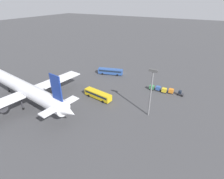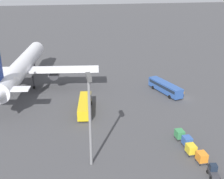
# 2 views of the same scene
# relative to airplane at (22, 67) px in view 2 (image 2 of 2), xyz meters

# --- Properties ---
(ground_plane) EXTENTS (600.00, 600.00, 0.00)m
(ground_plane) POSITION_rel_airplane_xyz_m (-17.53, -44.62, -6.47)
(ground_plane) COLOR #424244
(airplane) EXTENTS (53.36, 46.24, 17.23)m
(airplane) POSITION_rel_airplane_xyz_m (0.00, 0.00, 0.00)
(airplane) COLOR silver
(airplane) RESTS_ON ground
(shuttle_bus_near) EXTENTS (13.23, 6.18, 3.10)m
(shuttle_bus_near) POSITION_rel_airplane_xyz_m (-12.90, -40.67, -4.61)
(shuttle_bus_near) COLOR #2D5199
(shuttle_bus_near) RESTS_ON ground
(shuttle_bus_far) EXTENTS (12.57, 4.75, 3.00)m
(shuttle_bus_far) POSITION_rel_airplane_xyz_m (-20.68, -16.46, -4.66)
(shuttle_bus_far) COLOR gold
(shuttle_bus_far) RESTS_ON ground
(baggage_tug) EXTENTS (2.60, 2.02, 2.10)m
(baggage_tug) POSITION_rel_airplane_xyz_m (-49.53, -35.08, -5.53)
(baggage_tug) COLOR #333338
(baggage_tug) RESTS_ON ground
(worker_person) EXTENTS (0.38, 0.38, 1.74)m
(worker_person) POSITION_rel_airplane_xyz_m (-16.74, -44.70, -5.60)
(worker_person) COLOR #1E1E2D
(worker_person) RESTS_ON ground
(cargo_cart_orange) EXTENTS (2.01, 1.70, 2.06)m
(cargo_cart_orange) POSITION_rel_airplane_xyz_m (-45.70, -34.93, -5.28)
(cargo_cart_orange) COLOR #38383D
(cargo_cart_orange) RESTS_ON ground
(cargo_cart_yellow) EXTENTS (2.01, 1.70, 2.06)m
(cargo_cart_yellow) POSITION_rel_airplane_xyz_m (-42.94, -34.18, -5.28)
(cargo_cart_yellow) COLOR #38383D
(cargo_cart_yellow) RESTS_ON ground
(cargo_cart_blue) EXTENTS (2.01, 1.70, 2.06)m
(cargo_cart_blue) POSITION_rel_airplane_xyz_m (-40.18, -34.71, -5.28)
(cargo_cart_blue) COLOR #38383D
(cargo_cart_blue) RESTS_ON ground
(cargo_cart_green) EXTENTS (2.01, 1.70, 2.06)m
(cargo_cart_green) POSITION_rel_airplane_xyz_m (-37.42, -34.32, -5.28)
(cargo_cart_green) COLOR #38383D
(cargo_cart_green) RESTS_ON ground
(light_pole) EXTENTS (2.80, 0.70, 17.02)m
(light_pole) POSITION_rel_airplane_xyz_m (-42.22, -15.31, 4.01)
(light_pole) COLOR slate
(light_pole) RESTS_ON ground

